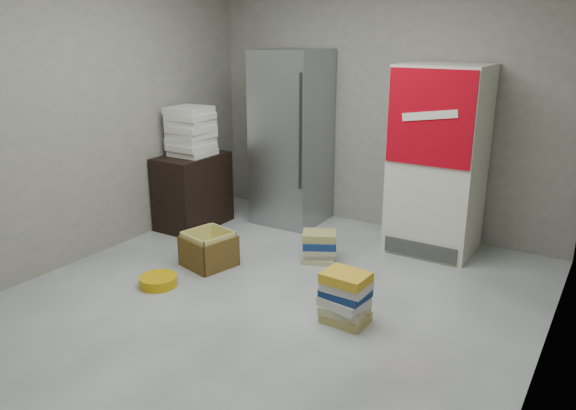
# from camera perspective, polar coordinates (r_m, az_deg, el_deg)

# --- Properties ---
(ground) EXTENTS (5.00, 5.00, 0.00)m
(ground) POSITION_cam_1_polar(r_m,az_deg,el_deg) (4.39, -4.29, -11.23)
(ground) COLOR silver
(ground) RESTS_ON ground
(room_shell) EXTENTS (4.04, 5.04, 2.82)m
(room_shell) POSITION_cam_1_polar(r_m,az_deg,el_deg) (3.86, -4.90, 12.86)
(room_shell) COLOR gray
(room_shell) RESTS_ON ground
(steel_fridge) EXTENTS (0.70, 0.72, 1.90)m
(steel_fridge) POSITION_cam_1_polar(r_m,az_deg,el_deg) (6.23, 0.38, 6.80)
(steel_fridge) COLOR #97989E
(steel_fridge) RESTS_ON ground
(coke_cooler) EXTENTS (0.80, 0.73, 1.80)m
(coke_cooler) POSITION_cam_1_polar(r_m,az_deg,el_deg) (5.57, 15.01, 4.43)
(coke_cooler) COLOR silver
(coke_cooler) RESTS_ON ground
(wood_shelf) EXTENTS (0.50, 0.80, 0.80)m
(wood_shelf) POSITION_cam_1_polar(r_m,az_deg,el_deg) (6.27, -9.64, 1.45)
(wood_shelf) COLOR black
(wood_shelf) RESTS_ON ground
(supply_box_stack) EXTENTS (0.43, 0.43, 0.52)m
(supply_box_stack) POSITION_cam_1_polar(r_m,az_deg,el_deg) (6.12, -9.83, 7.39)
(supply_box_stack) COLOR white
(supply_box_stack) RESTS_ON wood_shelf
(phonebook_stack_main) EXTENTS (0.37, 0.32, 0.40)m
(phonebook_stack_main) POSITION_cam_1_polar(r_m,az_deg,el_deg) (4.23, 5.84, -9.31)
(phonebook_stack_main) COLOR tan
(phonebook_stack_main) RESTS_ON ground
(phonebook_stack_side) EXTENTS (0.41, 0.38, 0.28)m
(phonebook_stack_side) POSITION_cam_1_polar(r_m,az_deg,el_deg) (5.31, 3.19, -4.24)
(phonebook_stack_side) COLOR tan
(phonebook_stack_side) RESTS_ON ground
(cardboard_box) EXTENTS (0.49, 0.49, 0.33)m
(cardboard_box) POSITION_cam_1_polar(r_m,az_deg,el_deg) (5.26, -8.05, -4.71)
(cardboard_box) COLOR yellow
(cardboard_box) RESTS_ON ground
(bucket_lid) EXTENTS (0.38, 0.38, 0.09)m
(bucket_lid) POSITION_cam_1_polar(r_m,az_deg,el_deg) (4.97, -13.04, -7.52)
(bucket_lid) COLOR #D3A109
(bucket_lid) RESTS_ON ground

